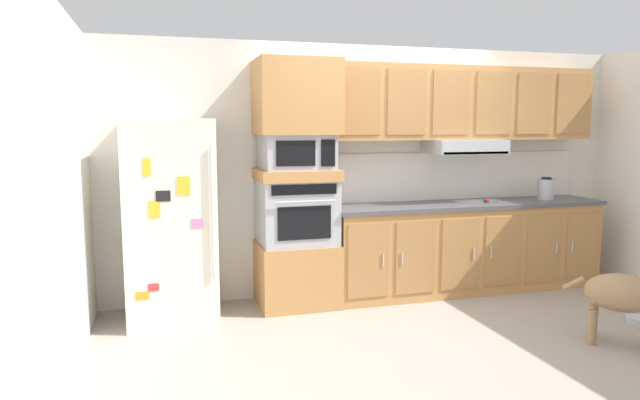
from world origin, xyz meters
TOP-DOWN VIEW (x-y plane):
  - ground_plane at (0.00, 0.00)m, footprint 9.60×9.60m
  - back_kitchen_wall at (0.00, 1.11)m, footprint 6.20×0.12m
  - side_panel_left at (-2.80, 0.00)m, footprint 0.12×7.10m
  - refrigerator at (-2.07, 0.68)m, footprint 0.76×0.73m
  - oven_base_cabinet at (-0.91, 0.75)m, footprint 0.74×0.62m
  - built_in_oven at (-0.91, 0.75)m, footprint 0.70×0.62m
  - appliance_mid_shelf at (-0.91, 0.75)m, footprint 0.74×0.62m
  - microwave at (-0.91, 0.75)m, footprint 0.64×0.54m
  - appliance_upper_cabinet at (-0.91, 0.75)m, footprint 0.74×0.62m
  - lower_cabinet_run at (0.89, 0.75)m, footprint 2.88×0.63m
  - countertop_slab at (0.89, 0.75)m, footprint 2.92×0.64m
  - backsplash_panel at (0.89, 1.04)m, footprint 2.92×0.02m
  - upper_cabinet_with_hood at (0.89, 0.87)m, footprint 2.88×0.48m
  - screwdriver at (1.10, 0.71)m, footprint 0.15×0.14m
  - electric_kettle at (1.80, 0.70)m, footprint 0.17×0.17m
  - dog at (1.31, -1.00)m, footprint 0.74×0.75m
  - dog_food_bowl at (1.79, -0.61)m, footprint 0.20×0.20m

SIDE VIEW (x-z plane):
  - ground_plane at x=0.00m, z-range 0.00..0.00m
  - dog_food_bowl at x=1.79m, z-range 0.00..0.06m
  - oven_base_cabinet at x=-0.91m, z-range 0.00..0.60m
  - dog at x=1.31m, z-range 0.10..0.74m
  - lower_cabinet_run at x=0.89m, z-range 0.00..0.88m
  - refrigerator at x=-2.07m, z-range 0.00..1.76m
  - countertop_slab at x=0.89m, z-range 0.88..0.92m
  - built_in_oven at x=-0.91m, z-range 0.60..1.20m
  - screwdriver at x=1.10m, z-range 0.92..0.95m
  - electric_kettle at x=1.80m, z-range 0.91..1.15m
  - backsplash_panel at x=0.89m, z-range 0.92..1.42m
  - back_kitchen_wall at x=0.00m, z-range 0.00..2.50m
  - side_panel_left at x=-2.80m, z-range 0.00..2.50m
  - appliance_mid_shelf at x=-0.91m, z-range 1.20..1.30m
  - microwave at x=-0.91m, z-range 1.30..1.62m
  - upper_cabinet_with_hood at x=0.89m, z-range 1.46..2.34m
  - appliance_upper_cabinet at x=-0.91m, z-range 1.62..2.30m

